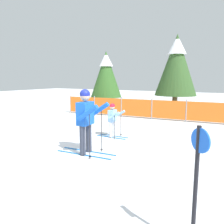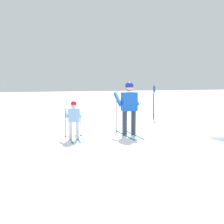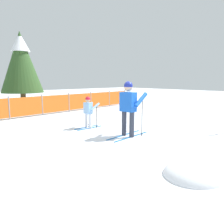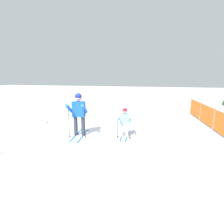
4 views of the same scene
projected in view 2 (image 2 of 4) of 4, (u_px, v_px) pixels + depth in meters
name	position (u px, v px, depth m)	size (l,w,h in m)	color
ground_plane	(128.00, 134.00, 9.61)	(60.00, 60.00, 0.00)	white
skier_adult	(129.00, 103.00, 9.34)	(1.71, 0.79, 1.78)	#1966B2
skier_child	(74.00, 117.00, 8.72)	(1.13, 0.56, 1.21)	#1966B2
trail_marker	(154.00, 99.00, 12.93)	(0.23, 0.20, 1.55)	black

